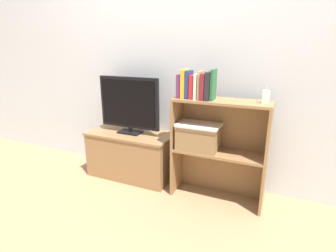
% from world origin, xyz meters
% --- Properties ---
extents(ground_plane, '(16.00, 16.00, 0.00)m').
position_xyz_m(ground_plane, '(0.00, 0.00, 0.00)').
color(ground_plane, '#A37F56').
extents(wall_back, '(10.00, 0.05, 2.40)m').
position_xyz_m(wall_back, '(0.00, 0.42, 1.20)').
color(wall_back, silver).
rests_on(wall_back, ground_plane).
extents(tv_stand, '(0.83, 0.40, 0.45)m').
position_xyz_m(tv_stand, '(-0.42, 0.19, 0.22)').
color(tv_stand, olive).
rests_on(tv_stand, ground_plane).
extents(tv, '(0.61, 0.14, 0.53)m').
position_xyz_m(tv, '(-0.42, 0.19, 0.73)').
color(tv, black).
rests_on(tv, tv_stand).
extents(bookshelf_lower_tier, '(0.75, 0.27, 0.42)m').
position_xyz_m(bookshelf_lower_tier, '(0.45, 0.19, 0.27)').
color(bookshelf_lower_tier, olive).
rests_on(bookshelf_lower_tier, ground_plane).
extents(bookshelf_upper_tier, '(0.75, 0.27, 0.42)m').
position_xyz_m(bookshelf_upper_tier, '(0.45, 0.19, 0.69)').
color(bookshelf_upper_tier, olive).
rests_on(bookshelf_upper_tier, bookshelf_lower_tier).
extents(book_plum, '(0.03, 0.12, 0.19)m').
position_xyz_m(book_plum, '(0.12, 0.10, 0.94)').
color(book_plum, '#6B2D66').
rests_on(book_plum, bookshelf_upper_tier).
extents(book_mustard, '(0.03, 0.14, 0.22)m').
position_xyz_m(book_mustard, '(0.16, 0.10, 0.96)').
color(book_mustard, gold).
rests_on(book_mustard, bookshelf_upper_tier).
extents(book_navy, '(0.03, 0.13, 0.22)m').
position_xyz_m(book_navy, '(0.19, 0.10, 0.96)').
color(book_navy, navy).
rests_on(book_navy, bookshelf_upper_tier).
extents(book_crimson, '(0.03, 0.13, 0.18)m').
position_xyz_m(book_crimson, '(0.23, 0.10, 0.94)').
color(book_crimson, '#B22328').
rests_on(book_crimson, bookshelf_upper_tier).
extents(book_ivory, '(0.02, 0.14, 0.20)m').
position_xyz_m(book_ivory, '(0.26, 0.10, 0.95)').
color(book_ivory, silver).
rests_on(book_ivory, bookshelf_upper_tier).
extents(book_tan, '(0.02, 0.14, 0.22)m').
position_xyz_m(book_tan, '(0.29, 0.10, 0.96)').
color(book_tan, tan).
rests_on(book_tan, bookshelf_upper_tier).
extents(book_maroon, '(0.03, 0.16, 0.20)m').
position_xyz_m(book_maroon, '(0.32, 0.10, 0.95)').
color(book_maroon, maroon).
rests_on(book_maroon, bookshelf_upper_tier).
extents(book_charcoal, '(0.03, 0.16, 0.21)m').
position_xyz_m(book_charcoal, '(0.36, 0.10, 0.95)').
color(book_charcoal, '#232328').
rests_on(book_charcoal, bookshelf_upper_tier).
extents(book_forest, '(0.02, 0.12, 0.23)m').
position_xyz_m(book_forest, '(0.39, 0.10, 0.96)').
color(book_forest, '#286638').
rests_on(book_forest, bookshelf_upper_tier).
extents(baby_monitor, '(0.05, 0.03, 0.12)m').
position_xyz_m(baby_monitor, '(0.77, 0.13, 0.90)').
color(baby_monitor, white).
rests_on(baby_monitor, bookshelf_upper_tier).
extents(storage_basket_left, '(0.34, 0.23, 0.20)m').
position_xyz_m(storage_basket_left, '(0.28, 0.12, 0.53)').
color(storage_basket_left, '#937047').
rests_on(storage_basket_left, bookshelf_lower_tier).
extents(laptop, '(0.35, 0.22, 0.02)m').
position_xyz_m(laptop, '(0.28, 0.12, 0.63)').
color(laptop, white).
rests_on(laptop, storage_basket_left).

